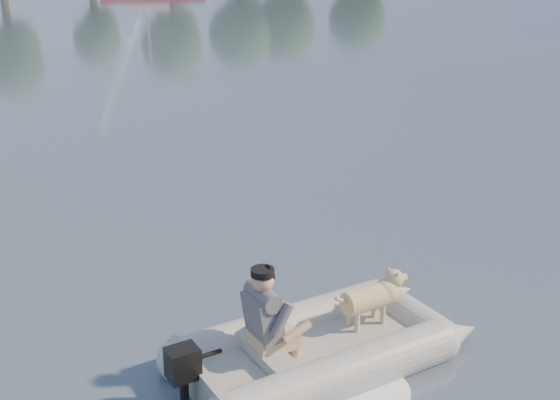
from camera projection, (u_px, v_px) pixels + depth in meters
water at (355, 319)px, 7.73m from camera, size 160.00×160.00×0.00m
dinghy at (322, 314)px, 6.80m from camera, size 4.19×2.84×1.23m
man at (265, 313)px, 6.49m from camera, size 0.67×0.59×0.95m
dog at (366, 303)px, 7.13m from camera, size 0.84×0.34×0.55m
outboard_motor at (184, 381)px, 6.19m from camera, size 0.38×0.28×0.70m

